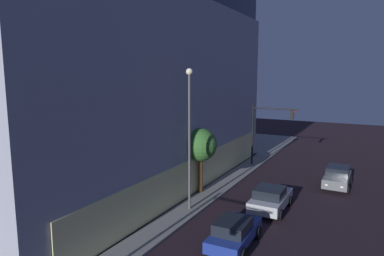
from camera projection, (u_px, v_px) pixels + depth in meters
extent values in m
cube|color=#4C4C51|center=(73.00, 170.00, 32.62)|extent=(29.97, 26.88, 0.15)
cube|color=#F5EE9C|center=(193.00, 174.00, 26.32)|extent=(26.61, 0.60, 2.71)
cube|color=#8F93A4|center=(68.00, 92.00, 31.51)|extent=(29.57, 26.48, 14.66)
cylinder|color=black|center=(252.00, 134.00, 34.23)|extent=(0.18, 0.18, 6.07)
cylinder|color=black|center=(276.00, 109.00, 32.95)|extent=(0.46, 4.41, 0.12)
cube|color=black|center=(292.00, 115.00, 32.41)|extent=(0.34, 0.34, 0.90)
sphere|color=red|center=(294.00, 112.00, 32.30)|extent=(0.18, 0.18, 0.18)
cylinder|color=#505050|center=(189.00, 143.00, 22.31)|extent=(0.16, 0.16, 8.93)
sphere|color=#F9EFC6|center=(189.00, 72.00, 21.62)|extent=(0.44, 0.44, 0.44)
cylinder|color=brown|center=(200.00, 175.00, 26.13)|extent=(0.37, 0.37, 2.68)
sphere|color=#32652A|center=(200.00, 145.00, 25.78)|extent=(2.51, 2.51, 2.51)
cube|color=navy|center=(235.00, 234.00, 18.20)|extent=(4.34, 1.90, 0.61)
cube|color=black|center=(233.00, 226.00, 17.83)|extent=(2.12, 1.66, 0.58)
cube|color=#F9F4CC|center=(238.00, 218.00, 20.29)|extent=(0.13, 0.20, 0.12)
cube|color=#F9F4CC|center=(256.00, 221.00, 19.82)|extent=(0.13, 0.20, 0.12)
cylinder|color=black|center=(228.00, 226.00, 19.82)|extent=(0.70, 0.26, 0.69)
cylinder|color=black|center=(258.00, 233.00, 19.03)|extent=(0.70, 0.26, 0.69)
cylinder|color=black|center=(209.00, 247.00, 17.46)|extent=(0.70, 0.26, 0.69)
cylinder|color=black|center=(243.00, 255.00, 16.67)|extent=(0.70, 0.26, 0.69)
cube|color=#B7BABF|center=(271.00, 200.00, 23.13)|extent=(4.46, 2.01, 0.68)
cube|color=black|center=(270.00, 192.00, 22.74)|extent=(2.08, 1.80, 0.60)
cube|color=#F9F4CC|center=(271.00, 189.00, 25.30)|extent=(0.12, 0.20, 0.12)
cube|color=#F9F4CC|center=(287.00, 192.00, 24.75)|extent=(0.12, 0.20, 0.12)
cylinder|color=black|center=(262.00, 196.00, 24.84)|extent=(0.68, 0.24, 0.68)
cylinder|color=black|center=(290.00, 201.00, 23.92)|extent=(0.68, 0.24, 0.68)
cylinder|color=black|center=(250.00, 209.00, 22.43)|extent=(0.68, 0.24, 0.68)
cylinder|color=black|center=(280.00, 215.00, 21.51)|extent=(0.68, 0.24, 0.68)
cube|color=slate|center=(337.00, 179.00, 27.68)|extent=(4.02, 1.86, 0.73)
cube|color=black|center=(338.00, 170.00, 27.84)|extent=(2.12, 1.66, 0.62)
cube|color=#F9F4CC|center=(342.00, 187.00, 25.73)|extent=(0.12, 0.20, 0.12)
cube|color=#F9F4CC|center=(326.00, 185.00, 26.25)|extent=(0.12, 0.20, 0.12)
cylinder|color=black|center=(348.00, 190.00, 26.23)|extent=(0.67, 0.25, 0.67)
cylinder|color=black|center=(323.00, 186.00, 27.10)|extent=(0.67, 0.25, 0.67)
cylinder|color=black|center=(350.00, 181.00, 28.38)|extent=(0.67, 0.25, 0.67)
cylinder|color=black|center=(327.00, 178.00, 29.25)|extent=(0.67, 0.25, 0.67)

